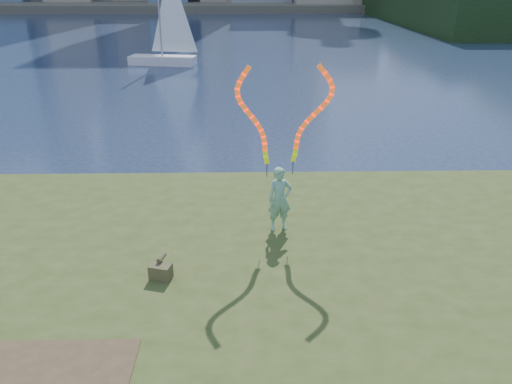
{
  "coord_description": "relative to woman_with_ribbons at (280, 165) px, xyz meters",
  "views": [
    {
      "loc": [
        1.02,
        -7.78,
        5.93
      ],
      "look_at": [
        1.21,
        1.0,
        2.06
      ],
      "focal_mm": 35.0,
      "sensor_mm": 36.0,
      "label": 1
    }
  ],
  "objects": [
    {
      "name": "ground",
      "position": [
        -1.73,
        -1.89,
        -2.26
      ],
      "size": [
        320.0,
        320.0,
        0.0
      ],
      "primitive_type": "plane",
      "color": "#1A2741",
      "rests_on": "ground"
    },
    {
      "name": "far_shore",
      "position": [
        -1.73,
        93.11,
        -1.66
      ],
      "size": [
        320.0,
        40.0,
        1.2
      ],
      "primitive_type": "cube",
      "color": "#4D4839",
      "rests_on": "ground"
    },
    {
      "name": "woman_with_ribbons",
      "position": [
        0.0,
        0.0,
        0.0
      ],
      "size": [
        1.93,
        0.54,
        3.82
      ],
      "rotation": [
        0.0,
        0.0,
        0.22
      ],
      "color": "#207342",
      "rests_on": "grassy_knoll"
    },
    {
      "name": "canvas_bag",
      "position": [
        -2.28,
        -1.9,
        -1.31
      ],
      "size": [
        0.44,
        0.49,
        0.37
      ],
      "rotation": [
        0.0,
        0.0,
        -0.27
      ],
      "color": "#454A26",
      "rests_on": "grassy_knoll"
    },
    {
      "name": "sailboat",
      "position": [
        -6.23,
        26.03,
        -1.0
      ],
      "size": [
        4.92,
        2.28,
        7.38
      ],
      "rotation": [
        0.0,
        0.0,
        -0.18
      ],
      "color": "silver",
      "rests_on": "ground"
    }
  ]
}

